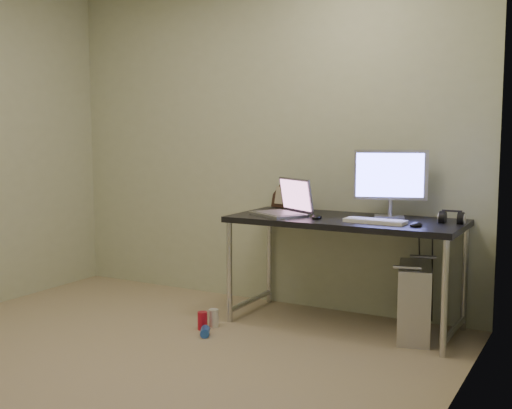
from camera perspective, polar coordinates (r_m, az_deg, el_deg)
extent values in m
plane|color=tan|center=(3.79, -12.50, -14.22)|extent=(3.50, 3.50, 0.00)
cube|color=beige|center=(5.00, 0.52, 5.56)|extent=(3.50, 0.02, 2.50)
cube|color=beige|center=(2.72, 15.79, 4.51)|extent=(0.02, 3.50, 2.50)
cube|color=black|center=(4.38, 7.96, -1.46)|extent=(1.56, 0.68, 0.04)
cylinder|color=silver|center=(4.50, -2.38, -6.04)|extent=(0.04, 0.04, 0.71)
cylinder|color=silver|center=(5.02, 1.18, -4.73)|extent=(0.04, 0.04, 0.71)
cylinder|color=silver|center=(3.97, 16.42, -8.04)|extent=(0.04, 0.04, 0.71)
cylinder|color=silver|center=(4.54, 18.06, -6.25)|extent=(0.04, 0.04, 0.71)
cylinder|color=silver|center=(4.82, -0.50, -8.55)|extent=(0.04, 0.60, 0.04)
cylinder|color=silver|center=(4.33, 17.17, -10.63)|extent=(0.04, 0.60, 0.04)
cube|color=silver|center=(4.31, 13.90, -8.36)|extent=(0.31, 0.50, 0.48)
cylinder|color=#BABAC3|center=(4.07, 13.30, -5.48)|extent=(0.17, 0.07, 0.02)
cylinder|color=#BABAC3|center=(4.44, 14.63, -4.53)|extent=(0.17, 0.07, 0.02)
cylinder|color=black|center=(4.58, 14.36, -5.44)|extent=(0.01, 0.16, 0.69)
cylinder|color=black|center=(4.55, 15.39, -5.82)|extent=(0.02, 0.11, 0.71)
cylinder|color=red|center=(4.42, -4.78, -10.25)|extent=(0.08, 0.08, 0.12)
cylinder|color=silver|center=(4.46, -3.79, -10.05)|extent=(0.08, 0.08, 0.12)
cylinder|color=blue|center=(4.29, -4.55, -11.20)|extent=(0.11, 0.12, 0.06)
cube|color=#BABAC3|center=(4.46, 2.01, -0.87)|extent=(0.45, 0.41, 0.02)
cube|color=slate|center=(4.46, 2.01, -0.72)|extent=(0.39, 0.36, 0.00)
cube|color=gray|center=(4.53, 3.58, 0.86)|extent=(0.35, 0.24, 0.24)
cube|color=#875073|center=(4.52, 3.53, 0.85)|extent=(0.31, 0.21, 0.21)
cube|color=#BABAC3|center=(4.44, 11.76, -1.07)|extent=(0.23, 0.20, 0.01)
cylinder|color=#BABAC3|center=(4.45, 11.85, -0.27)|extent=(0.03, 0.03, 0.11)
cube|color=#BABAC3|center=(4.42, 11.88, 2.59)|extent=(0.47, 0.19, 0.34)
cube|color=#5C61FF|center=(4.41, 11.81, 2.57)|extent=(0.42, 0.15, 0.29)
cube|color=white|center=(4.17, 10.54, -1.46)|extent=(0.40, 0.15, 0.02)
ellipsoid|color=black|center=(4.07, 14.04, -1.66)|extent=(0.08, 0.12, 0.04)
ellipsoid|color=black|center=(4.33, 5.43, -1.04)|extent=(0.07, 0.10, 0.03)
cylinder|color=black|center=(4.30, 16.26, -1.19)|extent=(0.04, 0.10, 0.10)
cylinder|color=black|center=(4.27, 17.76, -1.28)|extent=(0.04, 0.10, 0.10)
cube|color=black|center=(4.28, 17.03, -0.55)|extent=(0.12, 0.02, 0.01)
cube|color=black|center=(4.90, 2.59, 0.80)|extent=(0.25, 0.13, 0.19)
cylinder|color=silver|center=(4.74, 4.66, -0.02)|extent=(0.01, 0.01, 0.09)
cylinder|color=white|center=(4.74, 4.67, 0.65)|extent=(0.05, 0.04, 0.04)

